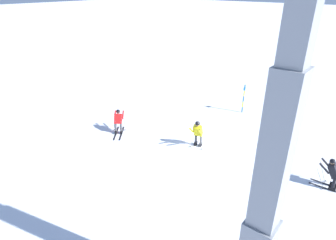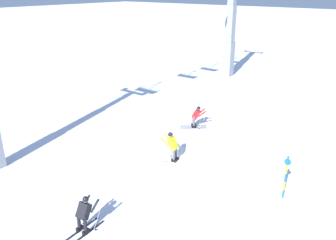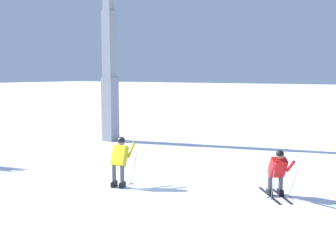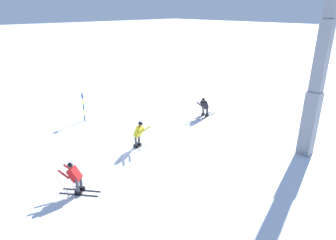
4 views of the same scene
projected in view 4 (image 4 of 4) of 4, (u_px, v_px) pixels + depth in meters
The scene contains 6 objects.
ground_plane at pixel (140, 140), 16.88m from camera, with size 260.00×260.00×0.00m, color white.
skier_carving_main at pixel (139, 132), 15.72m from camera, with size 0.89×1.78×1.67m.
lift_tower_near at pixel (320, 68), 13.78m from camera, with size 0.65×2.66×10.53m.
trail_marker_pole at pixel (83, 106), 19.40m from camera, with size 0.07×0.28×1.94m.
skier_distant_uphill at pixel (75, 176), 11.88m from camera, with size 1.41×1.57×1.49m.
skier_distant_downhill at pixel (204, 106), 20.27m from camera, with size 1.80×0.72×1.49m.
Camera 4 is at (9.34, 12.26, 7.15)m, focal length 31.56 mm.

